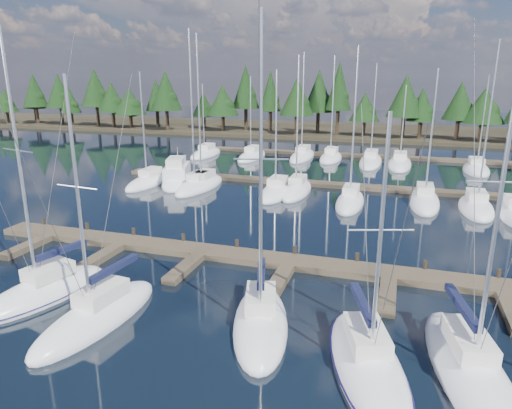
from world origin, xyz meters
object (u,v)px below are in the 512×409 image
(front_sailboat_2, at_px, (98,316))
(front_sailboat_5, at_px, (469,369))
(main_dock, at_px, (289,266))
(front_sailboat_1, at_px, (45,291))
(front_sailboat_4, at_px, (367,364))
(motor_yacht_left, at_px, (177,178))
(front_sailboat_3, at_px, (261,322))

(front_sailboat_2, bearing_deg, front_sailboat_5, 3.24)
(main_dock, bearing_deg, front_sailboat_1, -147.14)
(front_sailboat_4, relative_size, motor_yacht_left, 1.12)
(front_sailboat_1, xyz_separation_m, front_sailboat_2, (4.36, -1.34, -0.01))
(front_sailboat_3, bearing_deg, front_sailboat_4, -19.01)
(front_sailboat_3, xyz_separation_m, motor_yacht_left, (-17.86, 26.38, 0.21))
(front_sailboat_3, bearing_deg, front_sailboat_1, -177.72)
(front_sailboat_1, distance_m, front_sailboat_5, 21.07)
(motor_yacht_left, bearing_deg, front_sailboat_3, -55.90)
(main_dock, bearing_deg, front_sailboat_5, -40.48)
(front_sailboat_4, height_order, front_sailboat_5, front_sailboat_5)
(front_sailboat_1, bearing_deg, front_sailboat_3, 2.28)
(front_sailboat_2, bearing_deg, main_dock, 50.45)
(front_sailboat_4, height_order, motor_yacht_left, front_sailboat_4)
(main_dock, relative_size, front_sailboat_3, 2.96)
(front_sailboat_1, relative_size, front_sailboat_4, 1.30)
(front_sailboat_2, relative_size, front_sailboat_4, 1.11)
(front_sailboat_5, bearing_deg, main_dock, 139.52)
(front_sailboat_5, distance_m, motor_yacht_left, 38.26)
(front_sailboat_1, height_order, front_sailboat_5, front_sailboat_5)
(front_sailboat_5, bearing_deg, front_sailboat_3, 174.39)
(front_sailboat_1, bearing_deg, front_sailboat_2, -17.12)
(front_sailboat_1, bearing_deg, front_sailboat_4, -4.22)
(main_dock, distance_m, front_sailboat_3, 7.10)
(front_sailboat_5, bearing_deg, front_sailboat_1, 178.92)
(front_sailboat_4, xyz_separation_m, motor_yacht_left, (-22.95, 28.13, 0.25))
(front_sailboat_4, bearing_deg, main_dock, 121.66)
(front_sailboat_1, height_order, front_sailboat_2, front_sailboat_1)
(front_sailboat_2, xyz_separation_m, motor_yacht_left, (-10.13, 28.21, 0.23))
(front_sailboat_2, distance_m, motor_yacht_left, 29.97)
(front_sailboat_1, relative_size, front_sailboat_5, 1.00)
(front_sailboat_1, bearing_deg, motor_yacht_left, 102.12)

